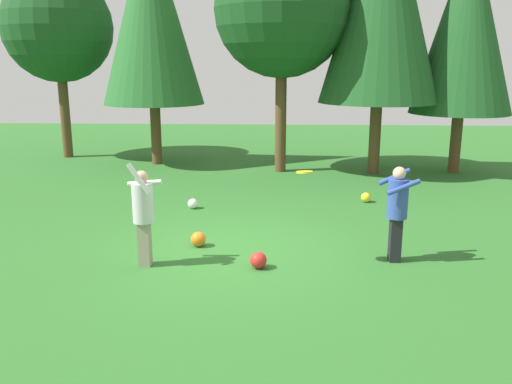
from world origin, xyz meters
TOP-DOWN VIEW (x-y plane):
  - ground_plane at (0.00, 0.00)m, footprint 40.00×40.00m
  - person_thrower at (-1.37, -0.83)m, footprint 0.57×0.50m
  - person_catcher at (2.83, -0.43)m, footprint 0.63×0.57m
  - frisbee at (1.26, -0.72)m, footprint 0.35×0.35m
  - ball_yellow at (2.95, 3.50)m, footprint 0.24×0.24m
  - ball_red at (0.52, -0.88)m, footprint 0.28×0.28m
  - ball_white at (-1.15, 2.73)m, footprint 0.24×0.24m
  - ball_orange at (-0.63, 0.14)m, footprint 0.28×0.28m
  - tree_left at (-3.26, 8.29)m, footprint 3.24×3.24m
  - tree_far_left at (-6.75, 9.45)m, footprint 3.69×3.69m
  - tree_far_right at (6.22, 7.30)m, footprint 2.96×2.96m
  - tree_center at (0.87, 7.22)m, footprint 3.99×3.99m

SIDE VIEW (x-z plane):
  - ground_plane at x=0.00m, z-range 0.00..0.00m
  - ball_white at x=-1.15m, z-range 0.00..0.24m
  - ball_yellow at x=2.95m, z-range 0.00..0.24m
  - ball_orange at x=-0.63m, z-range 0.00..0.28m
  - ball_red at x=0.52m, z-range 0.00..0.28m
  - person_thrower at x=-1.37m, z-range 0.07..1.85m
  - person_catcher at x=2.83m, z-range 0.15..1.79m
  - frisbee at x=1.26m, z-range 1.57..1.62m
  - tree_far_right at x=6.22m, z-range 0.88..7.94m
  - tree_far_left at x=-6.75m, z-range 1.29..7.59m
  - tree_center at x=0.87m, z-range 1.40..8.22m
  - tree_left at x=-3.26m, z-range 0.97..8.71m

